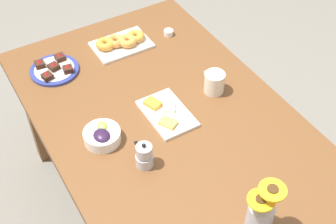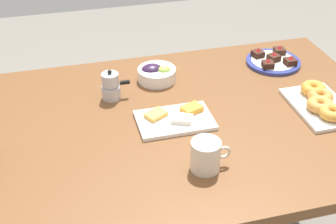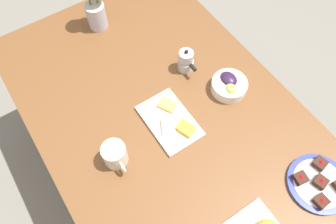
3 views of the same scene
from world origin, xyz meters
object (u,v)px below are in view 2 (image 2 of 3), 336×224
at_px(coffee_mug, 206,155).
at_px(dessert_plate, 273,61).
at_px(cheese_platter, 176,119).
at_px(grape_bowl, 156,73).
at_px(dining_table, 168,141).
at_px(croissant_platter, 321,102).
at_px(moka_pot, 111,87).

height_order(coffee_mug, dessert_plate, coffee_mug).
bearing_deg(cheese_platter, grape_bowl, 89.33).
bearing_deg(coffee_mug, dining_table, 100.00).
relative_size(dining_table, dessert_plate, 7.05).
height_order(dining_table, coffee_mug, coffee_mug).
relative_size(coffee_mug, croissant_platter, 0.44).
bearing_deg(dining_table, cheese_platter, -11.05).
height_order(cheese_platter, moka_pot, moka_pot).
xyz_separation_m(cheese_platter, dessert_plate, (0.51, 0.31, 0.00)).
height_order(coffee_mug, moka_pot, moka_pot).
distance_m(dessert_plate, moka_pot, 0.71).
height_order(grape_bowl, cheese_platter, grape_bowl).
relative_size(dining_table, grape_bowl, 10.62).
height_order(cheese_platter, croissant_platter, croissant_platter).
bearing_deg(cheese_platter, coffee_mug, -85.33).
bearing_deg(grape_bowl, moka_pot, -155.53).
bearing_deg(moka_pot, dessert_plate, 8.02).
distance_m(grape_bowl, moka_pot, 0.21).
distance_m(croissant_platter, moka_pot, 0.76).
height_order(dessert_plate, moka_pot, moka_pot).
bearing_deg(moka_pot, croissant_platter, -19.83).
bearing_deg(cheese_platter, dessert_plate, 30.82).
bearing_deg(dessert_plate, croissant_platter, -87.66).
relative_size(dining_table, cheese_platter, 6.15).
bearing_deg(grape_bowl, coffee_mug, -88.16).
bearing_deg(croissant_platter, moka_pot, 160.17).
bearing_deg(cheese_platter, dining_table, 168.95).
bearing_deg(coffee_mug, moka_pot, 114.30).
height_order(coffee_mug, croissant_platter, coffee_mug).
relative_size(dessert_plate, moka_pot, 1.91).
bearing_deg(coffee_mug, grape_bowl, 91.84).
xyz_separation_m(cheese_platter, croissant_platter, (0.53, -0.05, 0.01)).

